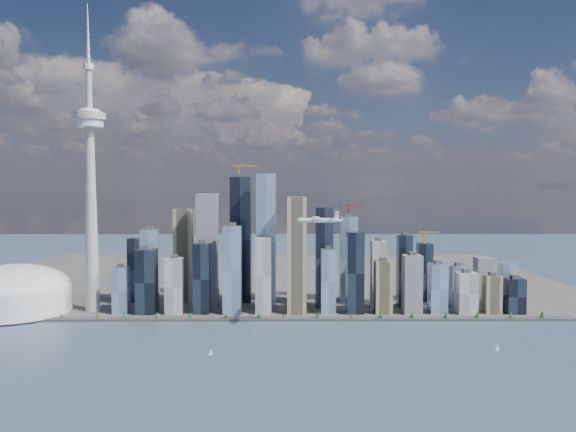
{
  "coord_description": "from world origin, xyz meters",
  "views": [
    {
      "loc": [
        51.98,
        -703.17,
        229.27
      ],
      "look_at": [
        55.79,
        260.0,
        178.79
      ],
      "focal_mm": 35.0,
      "sensor_mm": 36.0,
      "label": 1
    }
  ],
  "objects_px": {
    "airplane": "(319,220)",
    "needle_tower": "(91,183)",
    "sailboat_west": "(211,353)",
    "dome_stadium": "(13,292)",
    "sailboat_east": "(497,348)"
  },
  "relations": [
    {
      "from": "sailboat_west",
      "to": "airplane",
      "type": "bearing_deg",
      "value": 17.99
    },
    {
      "from": "needle_tower",
      "to": "dome_stadium",
      "type": "height_order",
      "value": "needle_tower"
    },
    {
      "from": "airplane",
      "to": "sailboat_east",
      "type": "bearing_deg",
      "value": -19.71
    },
    {
      "from": "needle_tower",
      "to": "sailboat_east",
      "type": "height_order",
      "value": "needle_tower"
    },
    {
      "from": "needle_tower",
      "to": "dome_stadium",
      "type": "distance_m",
      "value": 241.4
    },
    {
      "from": "dome_stadium",
      "to": "sailboat_east",
      "type": "height_order",
      "value": "dome_stadium"
    },
    {
      "from": "needle_tower",
      "to": "dome_stadium",
      "type": "bearing_deg",
      "value": -175.91
    },
    {
      "from": "needle_tower",
      "to": "sailboat_east",
      "type": "relative_size",
      "value": 58.46
    },
    {
      "from": "dome_stadium",
      "to": "airplane",
      "type": "distance_m",
      "value": 577.58
    },
    {
      "from": "needle_tower",
      "to": "sailboat_west",
      "type": "relative_size",
      "value": 64.7
    },
    {
      "from": "needle_tower",
      "to": "sailboat_west",
      "type": "distance_m",
      "value": 428.02
    },
    {
      "from": "needle_tower",
      "to": "sailboat_east",
      "type": "distance_m",
      "value": 729.71
    },
    {
      "from": "airplane",
      "to": "needle_tower",
      "type": "bearing_deg",
      "value": 160.48
    },
    {
      "from": "dome_stadium",
      "to": "sailboat_west",
      "type": "bearing_deg",
      "value": -32.55
    },
    {
      "from": "needle_tower",
      "to": "sailboat_west",
      "type": "xyz_separation_m",
      "value": [
        249.19,
        -258.38,
        -233.11
      ]
    }
  ]
}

